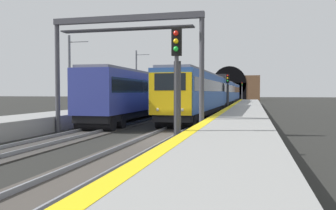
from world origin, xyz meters
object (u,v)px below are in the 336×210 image
(railway_signal_far, at_px, (242,90))
(catenary_mast_near, at_px, (137,80))
(railway_signal_mid, at_px, (228,89))
(catenary_mast_far, at_px, (70,77))
(train_main_approaching, at_px, (220,92))
(overhead_signal_gantry, at_px, (126,44))
(railway_signal_near, at_px, (177,79))
(train_adjacent_platform, at_px, (165,93))

(railway_signal_far, distance_m, catenary_mast_near, 48.91)
(railway_signal_mid, height_order, catenary_mast_far, catenary_mast_far)
(train_main_approaching, distance_m, overhead_signal_gantry, 33.08)
(overhead_signal_gantry, bearing_deg, catenary_mast_near, 17.53)
(railway_signal_near, relative_size, catenary_mast_near, 0.60)
(overhead_signal_gantry, relative_size, catenary_mast_far, 1.23)
(railway_signal_mid, xyz_separation_m, railway_signal_far, (52.55, -0.00, 0.31))
(train_adjacent_platform, bearing_deg, catenary_mast_far, 148.75)
(train_main_approaching, relative_size, railway_signal_near, 12.50)
(railway_signal_near, bearing_deg, catenary_mast_far, -139.03)
(train_main_approaching, bearing_deg, catenary_mast_far, -23.37)
(railway_signal_mid, xyz_separation_m, overhead_signal_gantry, (-21.73, 4.38, 2.52))
(train_adjacent_platform, distance_m, railway_signal_near, 26.12)
(train_adjacent_platform, relative_size, catenary_mast_far, 5.10)
(overhead_signal_gantry, height_order, catenary_mast_far, catenary_mast_far)
(railway_signal_near, xyz_separation_m, railway_signal_mid, (27.85, 0.00, -0.21))
(railway_signal_far, bearing_deg, catenary_mast_near, -15.36)
(catenary_mast_far, bearing_deg, train_adjacent_platform, -30.71)
(train_main_approaching, xyz_separation_m, railway_signal_near, (-38.99, -1.92, 0.57))
(railway_signal_far, bearing_deg, train_adjacent_platform, -7.07)
(railway_signal_near, height_order, railway_signal_mid, railway_signal_near)
(train_adjacent_platform, relative_size, railway_signal_far, 7.45)
(train_main_approaching, height_order, catenary_mast_near, catenary_mast_near)
(train_adjacent_platform, xyz_separation_m, catenary_mast_far, (-10.28, 6.11, 1.43))
(railway_signal_near, relative_size, overhead_signal_gantry, 0.54)
(railway_signal_near, height_order, overhead_signal_gantry, overhead_signal_gantry)
(train_adjacent_platform, relative_size, railway_signal_mid, 8.34)
(railway_signal_near, xyz_separation_m, catenary_mast_near, (33.25, 12.95, 1.22))
(train_adjacent_platform, height_order, railway_signal_near, train_adjacent_platform)
(railway_signal_far, bearing_deg, catenary_mast_far, -11.19)
(train_adjacent_platform, distance_m, railway_signal_mid, 7.35)
(railway_signal_mid, height_order, railway_signal_far, railway_signal_far)
(overhead_signal_gantry, bearing_deg, railway_signal_near, -144.38)
(train_main_approaching, xyz_separation_m, overhead_signal_gantry, (-32.87, 2.46, 2.88))
(railway_signal_mid, bearing_deg, railway_signal_near, 0.00)
(railway_signal_mid, bearing_deg, train_main_approaching, -170.20)
(train_main_approaching, bearing_deg, train_adjacent_platform, -18.40)
(railway_signal_near, xyz_separation_m, catenary_mast_far, (14.92, 12.95, 0.84))
(train_main_approaching, height_order, railway_signal_near, train_main_approaching)
(train_main_approaching, xyz_separation_m, catenary_mast_far, (-24.07, 11.03, 1.40))
(catenary_mast_far, bearing_deg, railway_signal_far, -11.19)
(train_adjacent_platform, height_order, railway_signal_mid, train_adjacent_platform)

